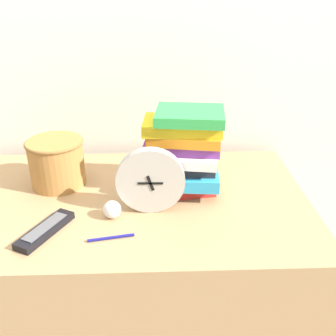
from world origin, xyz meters
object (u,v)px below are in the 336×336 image
book_stack (185,150)px  crumpled_paper_ball (112,210)px  pen (111,238)px  desk_clock (150,181)px  basket (57,161)px  tv_remote (45,230)px

book_stack → crumpled_paper_ball: (-0.22, -0.15, -0.12)m
crumpled_paper_ball → pen: bearing=-87.3°
desk_clock → crumpled_paper_ball: 0.14m
pen → crumpled_paper_ball: bearing=92.7°
crumpled_paper_ball → pen: crumpled_paper_ball is taller
desk_clock → basket: size_ratio=1.08×
basket → tv_remote: bearing=-85.7°
book_stack → basket: book_stack is taller
basket → tv_remote: (0.02, -0.28, -0.07)m
desk_clock → basket: (-0.31, 0.18, -0.02)m
book_stack → crumpled_paper_ball: 0.29m
tv_remote → pen: tv_remote is taller
desk_clock → tv_remote: 0.32m
crumpled_paper_ball → desk_clock: bearing=16.2°
crumpled_paper_ball → pen: 0.11m
tv_remote → crumpled_paper_ball: (0.18, 0.07, 0.02)m
crumpled_paper_ball → basket: bearing=133.1°
book_stack → crumpled_paper_ball: book_stack is taller
desk_clock → pen: size_ratio=1.61×
tv_remote → pen: (0.18, -0.03, -0.01)m
pen → book_stack: bearing=50.1°
basket → pen: 0.38m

